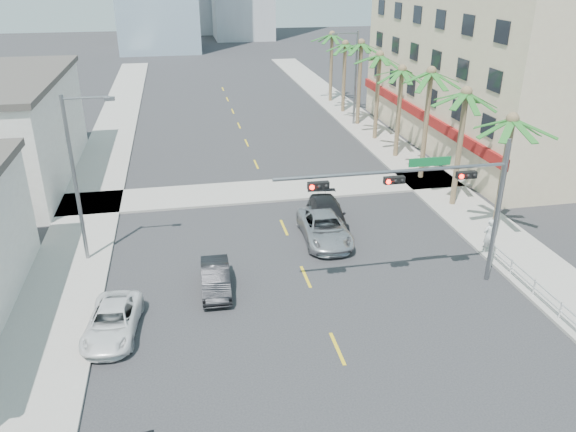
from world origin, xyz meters
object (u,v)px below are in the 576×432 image
(car_parked_far, at_px, (112,322))
(car_lane_right, at_px, (327,215))
(car_lane_center, at_px, (325,228))
(car_lane_left, at_px, (216,278))
(pedestrian, at_px, (488,235))
(traffic_signal_mast, at_px, (439,192))

(car_parked_far, distance_m, car_lane_right, 14.82)
(car_parked_far, distance_m, car_lane_center, 13.28)
(car_lane_left, height_order, car_lane_center, car_lane_center)
(car_lane_center, relative_size, car_lane_right, 1.06)
(car_lane_left, distance_m, pedestrian, 15.01)
(car_parked_far, relative_size, car_lane_center, 0.82)
(car_lane_center, bearing_deg, car_lane_left, -145.00)
(car_lane_center, bearing_deg, traffic_signal_mast, -55.69)
(car_parked_far, height_order, car_lane_left, car_lane_left)
(car_parked_far, height_order, pedestrian, pedestrian)
(traffic_signal_mast, xyz_separation_m, car_lane_center, (-3.78, 5.97, -4.30))
(car_parked_far, distance_m, car_lane_left, 5.40)
(car_lane_center, distance_m, pedestrian, 9.03)
(car_lane_right, xyz_separation_m, pedestrian, (7.75, -5.19, 0.38))
(car_lane_right, relative_size, pedestrian, 2.64)
(car_parked_far, xyz_separation_m, pedestrian, (19.62, 3.68, 0.50))
(car_lane_center, xyz_separation_m, pedestrian, (8.36, -3.37, 0.37))
(traffic_signal_mast, relative_size, car_lane_right, 2.14)
(pedestrian, bearing_deg, car_lane_right, -51.77)
(traffic_signal_mast, relative_size, car_lane_left, 2.82)
(car_lane_left, bearing_deg, pedestrian, 5.48)
(traffic_signal_mast, bearing_deg, car_parked_far, -175.87)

